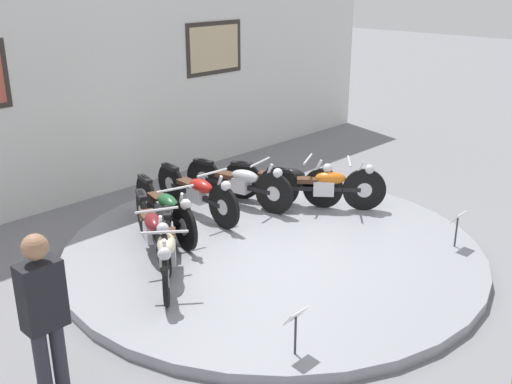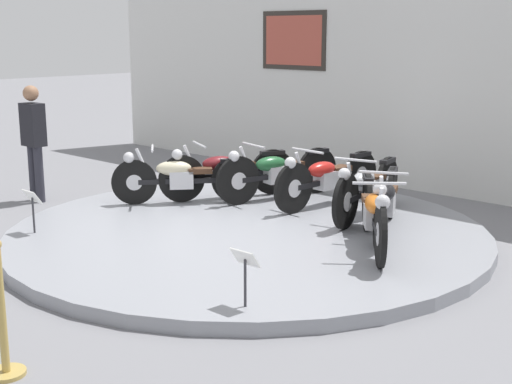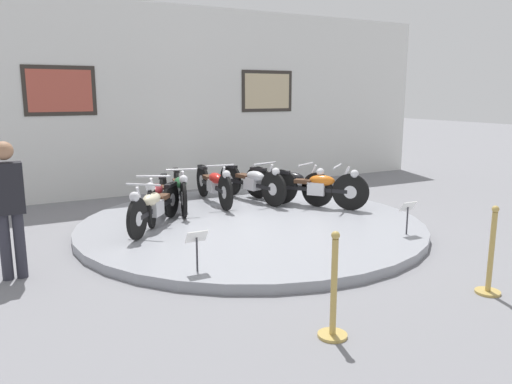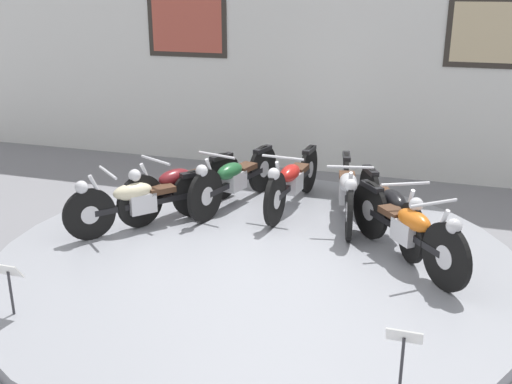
# 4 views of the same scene
# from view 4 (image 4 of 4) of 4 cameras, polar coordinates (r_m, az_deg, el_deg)

# --- Properties ---
(ground_plane) EXTENTS (60.00, 60.00, 0.00)m
(ground_plane) POSITION_cam_4_polar(r_m,az_deg,el_deg) (6.63, 0.03, -7.13)
(ground_plane) COLOR slate
(display_platform) EXTENTS (5.70, 5.70, 0.14)m
(display_platform) POSITION_cam_4_polar(r_m,az_deg,el_deg) (6.60, 0.03, -6.59)
(display_platform) COLOR gray
(display_platform) RESTS_ON ground_plane
(back_wall) EXTENTS (14.00, 0.22, 4.16)m
(back_wall) POSITION_cam_4_polar(r_m,az_deg,el_deg) (9.69, 7.17, 13.96)
(back_wall) COLOR silver
(back_wall) RESTS_ON ground_plane
(motorcycle_cream) EXTENTS (1.30, 1.54, 0.78)m
(motorcycle_cream) POSITION_cam_4_polar(r_m,az_deg,el_deg) (7.28, -10.90, -0.64)
(motorcycle_cream) COLOR black
(motorcycle_cream) RESTS_ON display_platform
(motorcycle_maroon) EXTENTS (0.91, 1.83, 0.80)m
(motorcycle_maroon) POSITION_cam_4_polar(r_m,az_deg,el_deg) (7.69, -7.16, 0.76)
(motorcycle_maroon) COLOR black
(motorcycle_maroon) RESTS_ON display_platform
(motorcycle_green) EXTENTS (0.64, 1.97, 0.81)m
(motorcycle_green) POSITION_cam_4_polar(r_m,az_deg,el_deg) (7.87, -2.09, 1.38)
(motorcycle_green) COLOR black
(motorcycle_green) RESTS_ON display_platform
(motorcycle_red) EXTENTS (0.54, 2.01, 0.81)m
(motorcycle_red) POSITION_cam_4_polar(r_m,az_deg,el_deg) (7.81, 3.47, 1.20)
(motorcycle_red) COLOR black
(motorcycle_red) RESTS_ON display_platform
(motorcycle_silver) EXTENTS (0.58, 1.99, 0.81)m
(motorcycle_silver) POSITION_cam_4_polar(r_m,az_deg,el_deg) (7.52, 8.71, 0.29)
(motorcycle_silver) COLOR black
(motorcycle_silver) RESTS_ON display_platform
(motorcycle_black) EXTENTS (0.94, 1.81, 0.80)m
(motorcycle_black) POSITION_cam_4_polar(r_m,az_deg,el_deg) (7.04, 12.64, -1.34)
(motorcycle_black) COLOR black
(motorcycle_black) RESTS_ON display_platform
(motorcycle_orange) EXTENTS (1.33, 1.60, 0.81)m
(motorcycle_orange) POSITION_cam_4_polar(r_m,az_deg,el_deg) (6.45, 14.20, -3.27)
(motorcycle_orange) COLOR black
(motorcycle_orange) RESTS_ON display_platform
(info_placard_front_left) EXTENTS (0.26, 0.11, 0.51)m
(info_placard_front_left) POSITION_cam_4_polar(r_m,az_deg,el_deg) (5.73, -22.49, -7.51)
(info_placard_front_left) COLOR #333338
(info_placard_front_left) RESTS_ON display_platform
(info_placard_front_centre) EXTENTS (0.26, 0.11, 0.51)m
(info_placard_front_centre) POSITION_cam_4_polar(r_m,az_deg,el_deg) (4.53, 13.88, -13.91)
(info_placard_front_centre) COLOR #333338
(info_placard_front_centre) RESTS_ON display_platform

